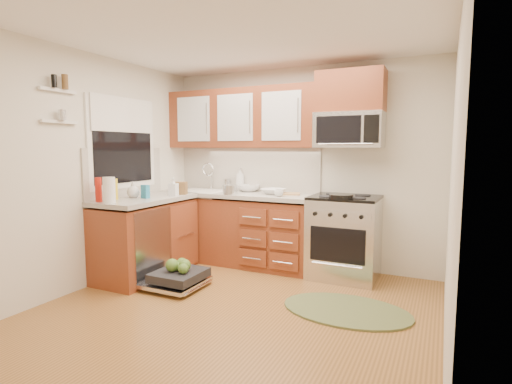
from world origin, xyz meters
The scene contains 38 objects.
floor centered at (0.00, 0.00, 0.00)m, with size 3.50×3.50×0.00m, color brown.
ceiling centered at (0.00, 0.00, 2.50)m, with size 3.50×3.50×0.00m, color white.
wall_back centered at (0.00, 1.75, 1.25)m, with size 3.50×0.04×2.50m, color beige.
wall_front centered at (0.00, -1.75, 1.25)m, with size 3.50×0.04×2.50m, color beige.
wall_left centered at (-1.75, 0.00, 1.25)m, with size 0.04×3.50×2.50m, color beige.
wall_right centered at (1.75, 0.00, 1.25)m, with size 0.04×3.50×2.50m, color beige.
base_cabinet_back centered at (-0.73, 1.45, 0.42)m, with size 2.05×0.60×0.85m, color brown.
base_cabinet_left centered at (-1.45, 0.52, 0.42)m, with size 0.60×1.25×0.85m, color brown.
countertop_back centered at (-0.72, 1.44, 0.90)m, with size 2.07×0.64×0.05m, color #A8A39A.
countertop_left centered at (-1.44, 0.53, 0.90)m, with size 0.64×1.27×0.05m, color #A8A39A.
backsplash_back centered at (-0.73, 1.74, 1.21)m, with size 2.05×0.02×0.57m, color #BAB2A7.
backsplash_left centered at (-1.74, 0.52, 1.21)m, with size 0.02×1.25×0.57m, color #BAB2A7.
upper_cabinets centered at (-0.73, 1.57, 1.88)m, with size 2.05×0.35×0.75m, color brown, non-canonical shape.
cabinet_over_mw centered at (0.68, 1.57, 2.13)m, with size 0.76×0.35×0.47m, color brown.
range centered at (0.68, 1.43, 0.47)m, with size 0.76×0.64×0.95m, color silver, non-canonical shape.
microwave centered at (0.68, 1.55, 1.70)m, with size 0.76×0.38×0.40m, color silver, non-canonical shape.
sink centered at (-1.25, 1.42, 0.80)m, with size 0.62×0.50×0.26m, color white, non-canonical shape.
dishwasher centered at (-0.86, 0.30, 0.10)m, with size 0.70×0.60×0.20m, color silver, non-canonical shape.
window centered at (-1.74, 0.50, 1.55)m, with size 0.03×1.05×1.05m, color white, non-canonical shape.
window_blind centered at (-1.71, 0.50, 1.88)m, with size 0.02×0.96×0.40m, color white.
shelf_upper centered at (-1.72, -0.35, 2.05)m, with size 0.04×0.40×0.03m, color white.
shelf_lower centered at (-1.72, -0.35, 1.75)m, with size 0.04×0.40×0.03m, color white.
rug centered at (0.93, 0.46, 0.01)m, with size 1.18×0.77×0.02m, color #576539, non-canonical shape.
skillet centered at (0.69, 1.18, 0.97)m, with size 0.26×0.26×0.05m, color black.
stock_pot centered at (-0.70, 1.22, 0.98)m, with size 0.19×0.19×0.12m, color silver.
cutting_board centered at (-0.04, 1.50, 0.94)m, with size 0.29×0.19×0.02m, color tan.
canister centered at (-0.99, 1.65, 1.00)m, with size 0.09×0.09×0.15m, color silver.
paper_towel_roll centered at (-1.45, -0.02, 1.06)m, with size 0.13×0.13×0.27m, color white.
mustard_bottle centered at (-1.62, 0.22, 1.04)m, with size 0.07×0.07×0.23m, color yellow.
red_bottle centered at (-1.62, 0.00, 1.06)m, with size 0.07×0.07×0.26m, color red.
wooden_box centered at (-1.25, 0.94, 1.00)m, with size 0.15×0.11×0.15m, color brown.
blue_carton centered at (-1.38, 0.45, 1.00)m, with size 0.10×0.06×0.15m, color teal.
bowl_a centered at (-0.22, 1.45, 0.96)m, with size 0.28×0.28×0.07m, color #999999.
bowl_b centered at (-0.64, 1.60, 0.97)m, with size 0.28×0.28×0.09m, color #999999.
cup centered at (-0.07, 1.27, 0.97)m, with size 0.11×0.11×0.09m, color #999999.
soap_bottle_a centered at (-0.80, 1.68, 1.08)m, with size 0.12×0.12×0.31m, color #999999.
soap_bottle_b centered at (-1.25, 0.80, 1.03)m, with size 0.10×0.10×0.21m, color #999999.
soap_bottle_c centered at (-1.54, 0.44, 1.02)m, with size 0.14×0.14×0.19m, color #999999.
Camera 1 is at (1.70, -3.08, 1.50)m, focal length 28.00 mm.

